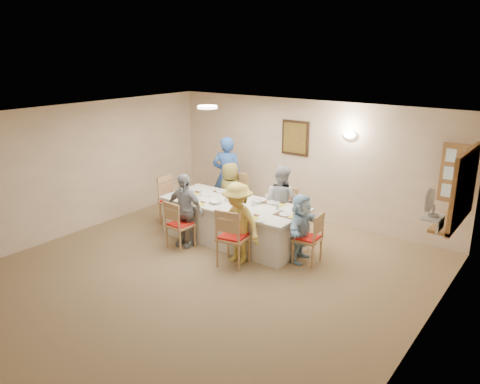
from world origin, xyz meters
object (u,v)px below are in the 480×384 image
Objects in this scene: chair_right_end at (307,238)px; diner_front_left at (184,210)px; desk_fan at (432,206)px; condiment_ketchup at (230,196)px; diner_front_right at (238,223)px; dining_table at (234,222)px; chair_left_end at (173,201)px; chair_front_right at (233,236)px; chair_back_right at (284,213)px; diner_right_end at (301,228)px; chair_back_left at (234,199)px; diner_back_right at (281,202)px; chair_front_left at (180,224)px; diner_back_left at (230,194)px; serving_hatch at (464,187)px; caregiver at (227,176)px.

diner_front_left is (-2.15, -0.68, 0.23)m from chair_right_end.
condiment_ketchup is at bearing 172.05° from desk_fan.
dining_table is at bearing 136.10° from diner_front_right.
chair_left_end is 4.57× the size of condiment_ketchup.
chair_front_right is (0.60, -0.80, 0.12)m from dining_table.
chair_back_right is 1.15m from diner_right_end.
chair_back_left is 0.74× the size of diner_front_right.
chair_front_right is 0.71× the size of diner_back_right.
chair_back_left is (-0.60, 0.80, 0.13)m from dining_table.
chair_right_end is 4.12× the size of condiment_ketchup.
chair_front_right is 4.64× the size of condiment_ketchup.
dining_table is 3.06× the size of chair_front_left.
diner_back_left is (0.00, 1.48, 0.20)m from chair_front_left.
diner_front_left is (-1.20, -1.48, 0.22)m from chair_back_right.
diner_front_left is 2.13m from diner_right_end.
diner_right_end is (2.02, 0.80, 0.14)m from chair_front_left.
chair_left_end is 1.50m from condiment_ketchup.
diner_back_right reaches higher than chair_front_right.
diner_back_left is (-1.20, 1.48, 0.14)m from chair_front_right.
chair_back_right is at bearing -170.15° from diner_back_left.
chair_back_left is 2.00m from chair_front_right.
chair_front_right is 0.74× the size of diner_front_left.
chair_left_end is at bearing -31.10° from chair_front_right.
chair_left_end is 1.11× the size of chair_right_end.
diner_back_left is (-4.27, -0.16, -0.85)m from serving_hatch.
chair_right_end is (0.95, 0.80, -0.06)m from chair_front_right.
diner_right_end is at bearing 44.35° from diner_front_right.
desk_fan is at bearing 158.83° from diner_back_right.
chair_right_end is at bearing 165.86° from desk_fan.
serving_hatch is at bearing 107.83° from chair_right_end.
dining_table is (-3.67, -0.84, -1.12)m from serving_hatch.
diner_front_right is at bearing 90.66° from diner_back_right.
diner_front_right is 0.81× the size of caregiver.
chair_back_right is 0.93× the size of chair_left_end.
chair_left_end is 0.84× the size of diner_right_end.
desk_fan is 0.25× the size of diner_right_end.
chair_back_left reaches higher than chair_right_end.
desk_fan is 0.23× the size of diner_back_left.
diner_front_right is at bearing 135.57° from diner_back_left.
diner_front_right is 6.41× the size of condiment_ketchup.
dining_table is at bearing -63.82° from chair_front_right.
diner_front_left reaches higher than diner_right_end.
chair_back_left reaches higher than dining_table.
serving_hatch reaches higher than caregiver.
desk_fan is 0.29× the size of chair_back_left.
caregiver is at bearing 176.28° from serving_hatch.
diner_front_left is at bearing 101.68° from diner_right_end.
dining_table is 2.02× the size of diner_front_left.
condiment_ketchup is (-0.69, 0.80, 0.36)m from chair_front_right.
chair_back_right is at bearing 38.79° from diner_right_end.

